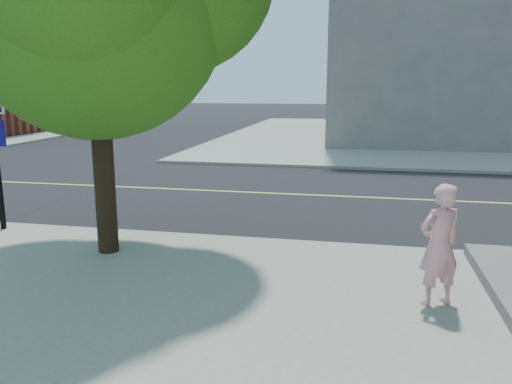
# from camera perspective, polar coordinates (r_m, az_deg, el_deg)

# --- Properties ---
(ground) EXTENTS (140.00, 140.00, 0.00)m
(ground) POSITION_cam_1_polar(r_m,az_deg,el_deg) (11.64, -23.43, -3.86)
(ground) COLOR black
(ground) RESTS_ON ground
(road_ew) EXTENTS (140.00, 9.00, 0.01)m
(road_ew) POSITION_cam_1_polar(r_m,az_deg,el_deg) (15.42, -13.92, 0.51)
(road_ew) COLOR black
(road_ew) RESTS_ON ground
(sidewalk_ne) EXTENTS (29.00, 25.00, 0.12)m
(sidewalk_ne) POSITION_cam_1_polar(r_m,az_deg,el_deg) (31.52, 24.38, 5.60)
(sidewalk_ne) COLOR gray
(sidewalk_ne) RESTS_ON ground
(filler_ne) EXTENTS (18.00, 16.00, 14.00)m
(filler_ne) POSITION_cam_1_polar(r_m,az_deg,el_deg) (32.25, 26.22, 18.18)
(filler_ne) COLOR slate
(filler_ne) RESTS_ON sidewalk_ne
(man_on_phone) EXTENTS (0.71, 0.63, 1.63)m
(man_on_phone) POSITION_cam_1_polar(r_m,az_deg,el_deg) (7.04, 19.77, -5.61)
(man_on_phone) COLOR pink
(man_on_phone) RESTS_ON sidewalk_se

